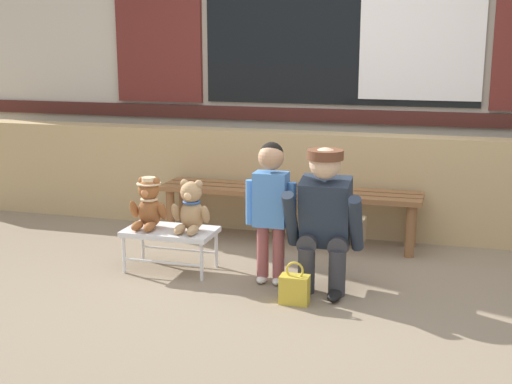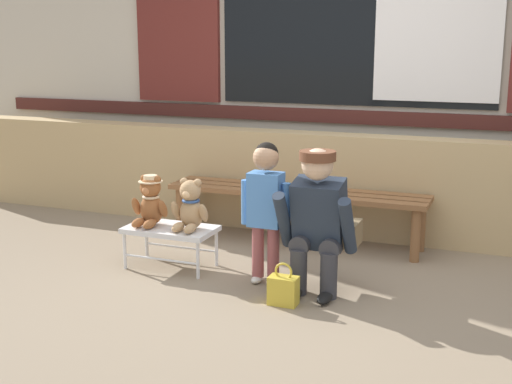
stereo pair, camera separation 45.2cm
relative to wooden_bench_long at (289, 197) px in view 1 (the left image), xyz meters
The scene contains 10 objects.
ground_plane 1.15m from the wooden_bench_long, 76.80° to the right, with size 60.00×60.00×0.00m, color #84725B.
brick_low_wall 0.44m from the wooden_bench_long, 55.75° to the left, with size 7.72×0.25×0.85m, color tan.
shop_facade 1.62m from the wooden_bench_long, 74.03° to the left, with size 7.88×0.26×3.40m.
wooden_bench_long is the anchor object (origin of this frame).
small_display_bench 1.12m from the wooden_bench_long, 125.43° to the right, with size 0.64×0.36×0.30m.
teddy_bear_with_hat 1.21m from the wooden_bench_long, 131.68° to the right, with size 0.28×0.27×0.36m.
teddy_bear_plain 1.03m from the wooden_bench_long, 118.18° to the right, with size 0.28×0.26×0.36m.
child_standing 0.99m from the wooden_bench_long, 83.82° to the right, with size 0.35×0.18×0.96m.
adult_crouching 1.11m from the wooden_bench_long, 64.05° to the right, with size 0.50×0.49×0.95m.
handbag_on_ground 1.36m from the wooden_bench_long, 75.06° to the right, with size 0.18×0.11×0.27m.
Camera 1 is at (0.96, -4.12, 1.61)m, focal length 47.71 mm.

